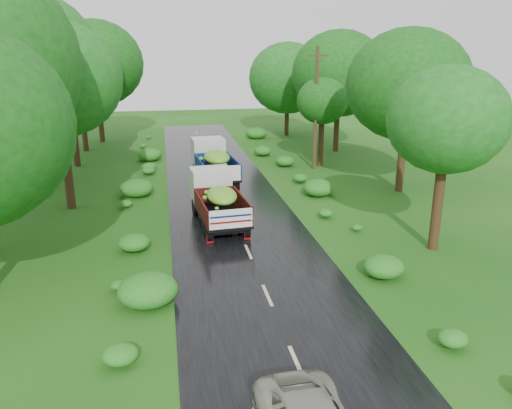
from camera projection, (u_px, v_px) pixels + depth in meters
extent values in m
plane|color=#13460F|center=(296.00, 363.00, 13.87)|extent=(120.00, 120.00, 0.00)
cube|color=black|center=(262.00, 283.00, 18.55)|extent=(6.50, 80.00, 0.02)
cube|color=#BFB78C|center=(296.00, 362.00, 13.86)|extent=(0.12, 1.60, 0.00)
cube|color=#BFB78C|center=(267.00, 295.00, 17.61)|extent=(0.12, 1.60, 0.00)
cube|color=#BFB78C|center=(248.00, 252.00, 21.36)|extent=(0.12, 1.60, 0.00)
cube|color=#BFB78C|center=(235.00, 221.00, 25.11)|extent=(0.12, 1.60, 0.00)
cube|color=#BFB78C|center=(225.00, 199.00, 28.87)|extent=(0.12, 1.60, 0.00)
cube|color=#BFB78C|center=(218.00, 181.00, 32.62)|extent=(0.12, 1.60, 0.00)
cube|color=#BFB78C|center=(212.00, 167.00, 36.37)|extent=(0.12, 1.60, 0.00)
cube|color=#BFB78C|center=(207.00, 156.00, 40.12)|extent=(0.12, 1.60, 0.00)
cube|color=#BFB78C|center=(203.00, 147.00, 43.87)|extent=(0.12, 1.60, 0.00)
cube|color=#BFB78C|center=(199.00, 139.00, 47.62)|extent=(0.12, 1.60, 0.00)
cube|color=#BFB78C|center=(197.00, 132.00, 51.37)|extent=(0.12, 1.60, 0.00)
cube|color=black|center=(218.00, 214.00, 24.43)|extent=(1.96, 5.14, 0.25)
cylinder|color=black|center=(195.00, 207.00, 25.93)|extent=(0.32, 0.91, 0.89)
cylinder|color=black|center=(228.00, 204.00, 26.37)|extent=(0.32, 0.91, 0.89)
cylinder|color=black|center=(205.00, 226.00, 23.20)|extent=(0.32, 0.91, 0.89)
cylinder|color=black|center=(241.00, 223.00, 23.64)|extent=(0.32, 0.91, 0.89)
cylinder|color=black|center=(209.00, 233.00, 22.36)|extent=(0.32, 0.91, 0.89)
cylinder|color=black|center=(246.00, 229.00, 22.80)|extent=(0.32, 0.91, 0.89)
cube|color=maroon|center=(210.00, 239.00, 22.14)|extent=(0.31, 0.06, 0.40)
cube|color=maroon|center=(248.00, 235.00, 22.58)|extent=(0.31, 0.06, 0.40)
cube|color=silver|center=(211.00, 185.00, 25.99)|extent=(2.11, 1.86, 1.70)
cube|color=black|center=(222.00, 216.00, 23.51)|extent=(2.37, 4.00, 0.14)
cube|color=#4C0D0F|center=(201.00, 208.00, 23.11)|extent=(0.40, 3.83, 0.85)
cube|color=#4C0D0F|center=(243.00, 205.00, 23.61)|extent=(0.40, 3.83, 0.85)
cube|color=#4C0D0F|center=(214.00, 195.00, 25.09)|extent=(2.05, 0.25, 0.85)
cube|color=silver|center=(231.00, 219.00, 21.63)|extent=(2.05, 0.25, 0.85)
ellipsoid|color=#4F951B|center=(222.00, 195.00, 23.20)|extent=(1.99, 3.36, 0.89)
cube|color=black|center=(214.00, 174.00, 32.03)|extent=(2.07, 5.49, 0.27)
cylinder|color=black|center=(196.00, 170.00, 33.65)|extent=(0.34, 0.97, 0.95)
cylinder|color=black|center=(223.00, 168.00, 34.10)|extent=(0.34, 0.97, 0.95)
cylinder|color=black|center=(203.00, 182.00, 30.72)|extent=(0.34, 0.97, 0.95)
cylinder|color=black|center=(233.00, 180.00, 31.18)|extent=(0.34, 0.97, 0.95)
cylinder|color=black|center=(206.00, 186.00, 29.82)|extent=(0.34, 0.97, 0.95)
cylinder|color=black|center=(236.00, 184.00, 30.28)|extent=(0.34, 0.97, 0.95)
cube|color=maroon|center=(207.00, 191.00, 29.58)|extent=(0.33, 0.06, 0.43)
cube|color=maroon|center=(237.00, 188.00, 30.04)|extent=(0.33, 0.06, 0.43)
cube|color=silver|center=(208.00, 152.00, 33.70)|extent=(2.24, 1.97, 1.81)
cube|color=black|center=(217.00, 174.00, 31.05)|extent=(2.51, 4.26, 0.15)
cube|color=navy|center=(200.00, 167.00, 30.62)|extent=(0.40, 4.10, 0.91)
cube|color=navy|center=(234.00, 165.00, 31.15)|extent=(0.40, 4.10, 0.91)
cube|color=navy|center=(211.00, 159.00, 32.74)|extent=(2.19, 0.25, 0.91)
cube|color=silver|center=(223.00, 174.00, 29.03)|extent=(2.19, 0.25, 0.91)
ellipsoid|color=#4F951B|center=(217.00, 157.00, 30.71)|extent=(2.11, 3.58, 0.95)
cylinder|color=#382616|center=(316.00, 110.00, 34.78)|extent=(0.30, 0.30, 8.49)
cube|color=#382616|center=(318.00, 56.00, 33.69)|extent=(1.42, 0.66, 0.11)
cylinder|color=black|center=(64.00, 137.00, 26.08)|extent=(0.47, 0.47, 7.78)
ellipsoid|color=#0D4810|center=(57.00, 79.00, 25.19)|extent=(3.61, 3.61, 3.25)
cylinder|color=black|center=(35.00, 114.00, 30.55)|extent=(0.50, 0.50, 9.00)
ellipsoid|color=#0D4810|center=(28.00, 56.00, 29.53)|extent=(4.09, 4.09, 3.68)
cylinder|color=black|center=(72.00, 111.00, 35.70)|extent=(0.47, 0.47, 8.04)
ellipsoid|color=#0D4810|center=(67.00, 67.00, 34.79)|extent=(3.64, 3.64, 3.28)
cylinder|color=black|center=(82.00, 108.00, 41.22)|extent=(0.45, 0.45, 7.25)
ellipsoid|color=#0D4810|center=(78.00, 73.00, 40.39)|extent=(3.78, 3.78, 3.40)
cylinder|color=black|center=(99.00, 98.00, 45.25)|extent=(0.47, 0.47, 8.00)
ellipsoid|color=#0D4810|center=(95.00, 63.00, 44.33)|extent=(4.11, 4.11, 3.70)
cylinder|color=black|center=(441.00, 178.00, 20.80)|extent=(0.43, 0.43, 6.37)
ellipsoid|color=#155415|center=(447.00, 120.00, 20.07)|extent=(3.12, 3.12, 2.81)
cylinder|color=black|center=(404.00, 132.00, 29.48)|extent=(0.45, 0.45, 7.20)
ellipsoid|color=#155415|center=(408.00, 85.00, 28.66)|extent=(3.78, 3.78, 3.40)
cylinder|color=black|center=(321.00, 130.00, 36.17)|extent=(0.41, 0.41, 5.39)
ellipsoid|color=#155415|center=(322.00, 101.00, 35.56)|extent=(2.71, 2.71, 2.44)
cylinder|color=black|center=(337.00, 108.00, 41.15)|extent=(0.45, 0.45, 7.24)
ellipsoid|color=#155415|center=(339.00, 74.00, 40.32)|extent=(3.92, 3.92, 3.53)
cylinder|color=black|center=(287.00, 103.00, 48.95)|extent=(0.43, 0.43, 6.31)
ellipsoid|color=#155415|center=(287.00, 78.00, 48.23)|extent=(3.89, 3.89, 3.50)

